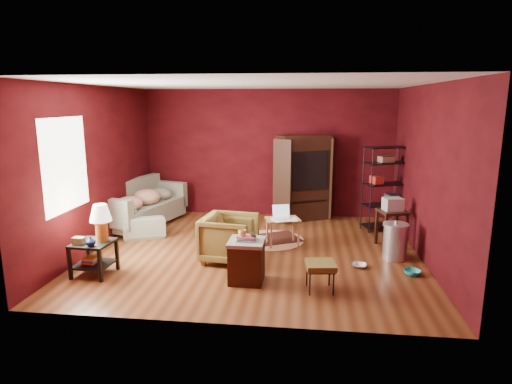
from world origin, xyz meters
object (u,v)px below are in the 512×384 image
sofa (142,208)px  laptop_desk (283,221)px  tv_armoire (303,176)px  armchair (229,236)px  side_table (97,233)px  hamper (247,260)px  wire_shelving (385,185)px

sofa → laptop_desk: 3.06m
sofa → tv_armoire: size_ratio=1.08×
sofa → laptop_desk: (2.94, -0.86, 0.05)m
tv_armoire → armchair: bearing=-137.1°
armchair → laptop_desk: armchair is taller
side_table → laptop_desk: side_table is taller
armchair → tv_armoire: bearing=-15.3°
side_table → laptop_desk: size_ratio=1.48×
sofa → side_table: size_ratio=1.87×
armchair → sofa: bearing=58.6°
tv_armoire → hamper: bearing=-126.4°
laptop_desk → tv_armoire: 1.93m
wire_shelving → laptop_desk: bearing=-170.1°
armchair → laptop_desk: (0.81, 0.87, 0.03)m
tv_armoire → sofa: bearing=172.3°
sofa → side_table: (0.30, -2.49, 0.25)m
side_table → laptop_desk: bearing=31.7°
laptop_desk → tv_armoire: (0.34, 1.84, 0.51)m
sofa → wire_shelving: size_ratio=1.18×
laptop_desk → tv_armoire: tv_armoire is taller
side_table → tv_armoire: tv_armoire is taller
sofa → laptop_desk: size_ratio=2.78×
side_table → hamper: (2.22, -0.03, -0.31)m
laptop_desk → hamper: bearing=-122.0°
laptop_desk → side_table: bearing=-166.2°
sofa → armchair: bearing=-152.3°
tv_armoire → wire_shelving: bearing=-45.4°
armchair → wire_shelving: bearing=-45.4°
side_table → sofa: bearing=96.8°
armchair → wire_shelving: (2.76, 2.08, 0.51)m
sofa → side_table: side_table is taller
sofa → wire_shelving: (4.89, 0.35, 0.53)m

